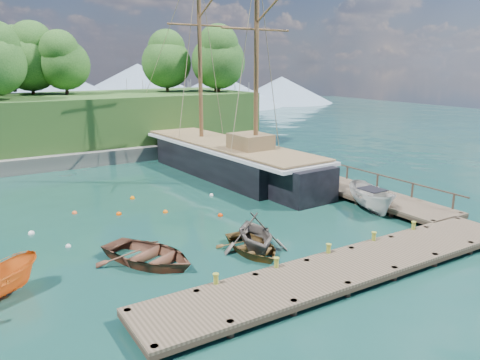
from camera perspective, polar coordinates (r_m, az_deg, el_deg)
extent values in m
plane|color=#14382C|center=(25.40, -0.55, -7.21)|extent=(160.00, 160.00, 0.00)
cube|color=#44382A|center=(21.62, 13.23, -10.03)|extent=(20.00, 3.20, 0.12)
cube|color=#2E231A|center=(21.68, 13.21, -10.41)|extent=(20.00, 3.20, 0.20)
cylinder|color=#2E231A|center=(18.22, -13.47, -16.64)|extent=(0.28, 0.28, 1.10)
cylinder|color=#2E231A|center=(29.72, 24.86, -5.25)|extent=(0.28, 0.28, 1.10)
cube|color=#44382A|center=(37.16, 9.08, 0.42)|extent=(3.20, 24.00, 0.12)
cube|color=#2E231A|center=(37.20, 9.07, 0.18)|extent=(3.20, 24.00, 0.20)
cylinder|color=#2E231A|center=(28.79, 22.37, -5.60)|extent=(0.28, 0.28, 1.10)
cylinder|color=#2E231A|center=(30.86, 25.24, -4.60)|extent=(0.28, 0.28, 1.10)
cylinder|color=#2E231A|center=(45.88, -1.73, 2.58)|extent=(0.28, 0.28, 1.10)
cylinder|color=#2E231A|center=(47.20, 1.01, 2.92)|extent=(0.28, 0.28, 1.10)
cylinder|color=olive|center=(19.57, -2.93, -14.10)|extent=(0.26, 0.26, 0.45)
cylinder|color=olive|center=(21.00, 4.42, -12.04)|extent=(0.26, 0.26, 0.45)
cylinder|color=olive|center=(22.75, 10.65, -10.12)|extent=(0.26, 0.26, 0.45)
cylinder|color=olive|center=(24.73, 15.87, -8.39)|extent=(0.26, 0.26, 0.45)
cylinder|color=olive|center=(26.91, 20.24, -6.88)|extent=(0.26, 0.26, 0.45)
imported|color=brown|center=(22.98, -11.05, -9.88)|extent=(5.45, 6.10, 1.04)
imported|color=#5F5750|center=(24.08, 1.82, -8.45)|extent=(4.39, 4.71, 2.02)
imported|color=brown|center=(23.76, 1.53, -8.77)|extent=(3.10, 4.18, 0.83)
imported|color=#BAB9B4|center=(31.27, 15.66, -3.60)|extent=(3.26, 5.10, 1.85)
cube|color=black|center=(39.57, -1.66, 1.88)|extent=(6.07, 16.17, 3.30)
cube|color=black|center=(48.27, -8.37, 3.98)|extent=(3.12, 5.15, 2.97)
cube|color=black|center=(32.57, 7.17, -0.92)|extent=(3.84, 4.29, 3.14)
cube|color=silver|center=(39.26, -1.68, 4.15)|extent=(6.41, 21.16, 0.25)
cube|color=brown|center=(39.22, -1.68, 4.51)|extent=(5.92, 20.68, 0.12)
cube|color=brown|center=(36.36, 1.28, 4.70)|extent=(2.75, 3.14, 1.20)
cylinder|color=brown|center=(51.09, -10.35, 7.90)|extent=(0.64, 6.90, 1.69)
cylinder|color=brown|center=(42.19, -4.97, 17.10)|extent=(0.36, 0.36, 17.54)
cylinder|color=brown|center=(35.35, 2.03, 16.58)|extent=(0.36, 0.36, 16.14)
cylinder|color=#8C7A59|center=(47.82, -8.99, 16.90)|extent=(0.75, 12.11, 10.19)
sphere|color=silver|center=(25.95, -20.20, -7.66)|extent=(0.29, 0.29, 0.29)
sphere|color=#F54C00|center=(30.28, -14.54, -4.11)|extent=(0.34, 0.34, 0.34)
sphere|color=#E25E08|center=(30.08, -9.08, -3.94)|extent=(0.32, 0.32, 0.32)
sphere|color=silver|center=(33.48, -3.50, -1.92)|extent=(0.29, 0.29, 0.29)
sphere|color=#E45221|center=(31.32, -19.52, -3.87)|extent=(0.33, 0.33, 0.33)
sphere|color=#DD6600|center=(33.52, -12.97, -2.24)|extent=(0.34, 0.34, 0.34)
sphere|color=white|center=(28.58, -24.09, -6.03)|extent=(0.35, 0.35, 0.35)
sphere|color=red|center=(29.09, -2.42, -4.41)|extent=(0.33, 0.33, 0.33)
cube|color=#474744|center=(45.29, -25.73, 1.73)|extent=(50.00, 4.00, 1.40)
cube|color=#274D1E|center=(50.82, -26.80, 5.58)|extent=(50.00, 14.00, 6.00)
cylinder|color=#382616|center=(53.75, -2.62, 11.43)|extent=(0.36, 0.36, 1.40)
sphere|color=#174417|center=(53.69, -2.65, 14.20)|extent=(6.00, 6.00, 6.00)
cylinder|color=#382616|center=(52.61, -20.37, 10.52)|extent=(0.36, 0.36, 1.40)
sphere|color=#174417|center=(52.55, -20.59, 13.01)|extent=(5.13, 5.13, 5.13)
cylinder|color=#382616|center=(54.21, -23.95, 10.27)|extent=(0.36, 0.36, 1.40)
sphere|color=#174417|center=(54.15, -24.23, 13.03)|extent=(6.05, 6.05, 6.05)
cylinder|color=#382616|center=(54.71, -2.97, 11.47)|extent=(0.36, 0.36, 1.40)
sphere|color=#174417|center=(54.65, -3.00, 13.74)|extent=(4.77, 4.77, 4.77)
cylinder|color=#382616|center=(55.07, -8.86, 11.34)|extent=(0.36, 0.36, 1.40)
sphere|color=#174417|center=(55.02, -8.96, 13.88)|extent=(5.55, 5.55, 5.55)
cylinder|color=#382616|center=(59.03, -25.78, 10.31)|extent=(0.36, 0.36, 1.40)
sphere|color=#174417|center=(58.98, -26.06, 12.78)|extent=(5.89, 5.89, 5.89)
cone|color=#728CA5|center=(95.95, -12.25, 11.01)|extent=(36.00, 36.00, 9.00)
cone|color=#728CA5|center=(103.44, -2.63, 10.97)|extent=(28.00, 28.00, 7.00)
cone|color=#728CA5|center=(92.03, -21.18, 9.96)|extent=(32.00, 32.00, 8.00)
cone|color=#728CA5|center=(112.71, 5.08, 10.93)|extent=(24.00, 24.00, 6.00)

